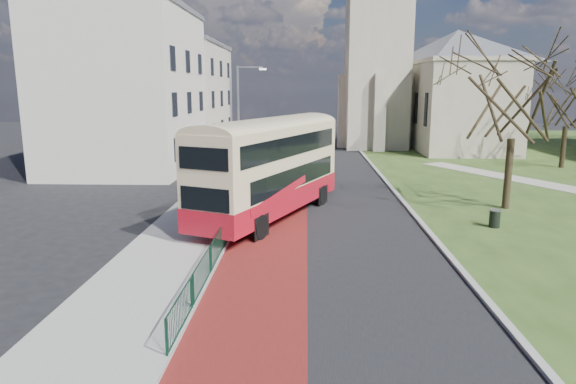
{
  "coord_description": "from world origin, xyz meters",
  "views": [
    {
      "loc": [
        0.43,
        -19.42,
        6.58
      ],
      "look_at": [
        -0.37,
        3.05,
        2.0
      ],
      "focal_mm": 32.0,
      "sensor_mm": 36.0,
      "label": 1
    }
  ],
  "objects_px": {
    "streetlamp": "(241,116)",
    "winter_tree_far": "(569,94)",
    "bus": "(270,164)",
    "litter_bin": "(495,218)",
    "winter_tree_near": "(516,81)"
  },
  "relations": [
    {
      "from": "bus",
      "to": "winter_tree_near",
      "type": "bearing_deg",
      "value": 33.82
    },
    {
      "from": "streetlamp",
      "to": "winter_tree_near",
      "type": "xyz_separation_m",
      "value": [
        15.82,
        -9.4,
        2.32
      ]
    },
    {
      "from": "winter_tree_near",
      "to": "winter_tree_far",
      "type": "distance_m",
      "value": 18.26
    },
    {
      "from": "winter_tree_near",
      "to": "litter_bin",
      "type": "height_order",
      "value": "winter_tree_near"
    },
    {
      "from": "bus",
      "to": "winter_tree_far",
      "type": "relative_size",
      "value": 1.36
    },
    {
      "from": "bus",
      "to": "streetlamp",
      "type": "bearing_deg",
      "value": 126.84
    },
    {
      "from": "winter_tree_far",
      "to": "bus",
      "type": "bearing_deg",
      "value": -142.72
    },
    {
      "from": "bus",
      "to": "winter_tree_near",
      "type": "xyz_separation_m",
      "value": [
        12.85,
        2.5,
        4.11
      ]
    },
    {
      "from": "litter_bin",
      "to": "winter_tree_near",
      "type": "bearing_deg",
      "value": 63.1
    },
    {
      "from": "winter_tree_near",
      "to": "streetlamp",
      "type": "bearing_deg",
      "value": 149.27
    },
    {
      "from": "winter_tree_near",
      "to": "litter_bin",
      "type": "bearing_deg",
      "value": -116.9
    },
    {
      "from": "bus",
      "to": "litter_bin",
      "type": "height_order",
      "value": "bus"
    },
    {
      "from": "bus",
      "to": "winter_tree_near",
      "type": "height_order",
      "value": "winter_tree_near"
    },
    {
      "from": "streetlamp",
      "to": "winter_tree_far",
      "type": "height_order",
      "value": "winter_tree_far"
    },
    {
      "from": "winter_tree_near",
      "to": "winter_tree_far",
      "type": "relative_size",
      "value": 1.13
    }
  ]
}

